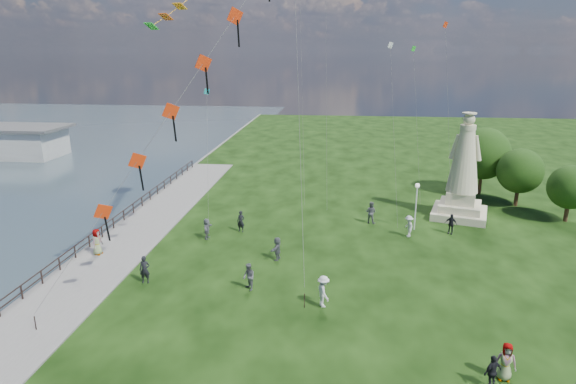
# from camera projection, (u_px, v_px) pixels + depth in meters

# --- Properties ---
(waterfront) EXTENTS (200.00, 200.00, 1.51)m
(waterfront) POSITION_uv_depth(u_px,v_px,m) (97.00, 255.00, 35.31)
(waterfront) COLOR #2D3B44
(waterfront) RESTS_ON ground
(statue) EXTENTS (5.69, 5.69, 9.32)m
(statue) POSITION_uv_depth(u_px,v_px,m) (463.00, 179.00, 42.28)
(statue) COLOR beige
(statue) RESTS_ON ground
(lamppost) EXTENTS (0.37, 0.37, 4.00)m
(lamppost) POSITION_uv_depth(u_px,v_px,m) (417.00, 196.00, 39.34)
(lamppost) COLOR silver
(lamppost) RESTS_ON ground
(tree_row) EXTENTS (9.81, 12.33, 6.95)m
(tree_row) POSITION_uv_depth(u_px,v_px,m) (508.00, 164.00, 46.46)
(tree_row) COLOR #382314
(tree_row) RESTS_ON ground
(person_0) EXTENTS (0.72, 0.53, 1.82)m
(person_0) POSITION_uv_depth(u_px,v_px,m) (145.00, 270.00, 30.71)
(person_0) COLOR black
(person_0) RESTS_ON ground
(person_1) EXTENTS (0.92, 1.00, 1.75)m
(person_1) POSITION_uv_depth(u_px,v_px,m) (249.00, 277.00, 29.80)
(person_1) COLOR #595960
(person_1) RESTS_ON ground
(person_2) EXTENTS (1.08, 1.38, 1.91)m
(person_2) POSITION_uv_depth(u_px,v_px,m) (323.00, 291.00, 27.84)
(person_2) COLOR silver
(person_2) RESTS_ON ground
(person_3) EXTENTS (1.06, 0.90, 1.62)m
(person_3) POSITION_uv_depth(u_px,v_px,m) (493.00, 372.00, 21.10)
(person_3) COLOR black
(person_3) RESTS_ON ground
(person_4) EXTENTS (0.96, 0.67, 1.83)m
(person_4) POSITION_uv_depth(u_px,v_px,m) (506.00, 362.00, 21.60)
(person_4) COLOR #595960
(person_4) RESTS_ON ground
(person_5) EXTENTS (0.67, 1.55, 1.67)m
(person_5) POSITION_uv_depth(u_px,v_px,m) (207.00, 229.00, 38.01)
(person_5) COLOR #595960
(person_5) RESTS_ON ground
(person_6) EXTENTS (0.74, 0.59, 1.79)m
(person_6) POSITION_uv_depth(u_px,v_px,m) (241.00, 221.00, 39.43)
(person_6) COLOR black
(person_6) RESTS_ON ground
(person_7) EXTENTS (1.08, 0.90, 1.91)m
(person_7) POSITION_uv_depth(u_px,v_px,m) (371.00, 212.00, 41.46)
(person_7) COLOR #595960
(person_7) RESTS_ON ground
(person_8) EXTENTS (0.82, 1.24, 1.76)m
(person_8) POSITION_uv_depth(u_px,v_px,m) (409.00, 226.00, 38.39)
(person_8) COLOR silver
(person_8) RESTS_ON ground
(person_9) EXTENTS (1.10, 0.90, 1.68)m
(person_9) POSITION_uv_depth(u_px,v_px,m) (451.00, 224.00, 39.02)
(person_9) COLOR black
(person_9) RESTS_ON ground
(person_10) EXTENTS (0.70, 1.01, 1.94)m
(person_10) POSITION_uv_depth(u_px,v_px,m) (97.00, 243.00, 34.80)
(person_10) COLOR #595960
(person_10) RESTS_ON ground
(person_11) EXTENTS (0.99, 1.68, 1.69)m
(person_11) POSITION_uv_depth(u_px,v_px,m) (277.00, 248.00, 34.16)
(person_11) COLOR #595960
(person_11) RESTS_ON ground
(red_kite_train) EXTENTS (11.68, 9.35, 19.31)m
(red_kite_train) POSITION_uv_depth(u_px,v_px,m) (184.00, 95.00, 26.83)
(red_kite_train) COLOR black
(red_kite_train) RESTS_ON ground
(small_kites) EXTENTS (22.03, 12.99, 30.17)m
(small_kites) POSITION_uv_depth(u_px,v_px,m) (348.00, 50.00, 43.36)
(small_kites) COLOR teal
(small_kites) RESTS_ON ground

